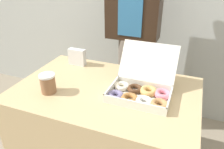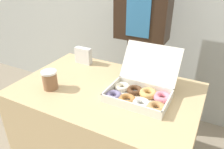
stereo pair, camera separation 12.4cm
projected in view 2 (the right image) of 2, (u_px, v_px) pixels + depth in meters
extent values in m
cube|color=tan|center=(107.00, 135.00, 1.48)|extent=(1.09, 0.70, 0.74)
cube|color=white|center=(138.00, 99.00, 1.20)|extent=(0.34, 0.23, 0.01)
cube|color=white|center=(111.00, 88.00, 1.26)|extent=(0.01, 0.23, 0.04)
cube|color=white|center=(168.00, 103.00, 1.12)|extent=(0.01, 0.23, 0.04)
cube|color=white|center=(130.00, 106.00, 1.10)|extent=(0.34, 0.01, 0.04)
cube|color=white|center=(145.00, 86.00, 1.28)|extent=(0.34, 0.01, 0.04)
cube|color=white|center=(150.00, 63.00, 1.28)|extent=(0.34, 0.13, 0.20)
torus|color=slate|center=(114.00, 95.00, 1.20)|extent=(0.11, 0.11, 0.03)
torus|color=silver|center=(122.00, 87.00, 1.29)|extent=(0.12, 0.12, 0.03)
torus|color=#A87038|center=(127.00, 99.00, 1.17)|extent=(0.13, 0.13, 0.03)
torus|color=#4C2D19|center=(135.00, 90.00, 1.26)|extent=(0.11, 0.11, 0.03)
torus|color=white|center=(141.00, 103.00, 1.14)|extent=(0.11, 0.11, 0.03)
torus|color=tan|center=(148.00, 93.00, 1.22)|extent=(0.12, 0.12, 0.03)
torus|color=#B27F4C|center=(156.00, 108.00, 1.10)|extent=(0.10, 0.10, 0.03)
torus|color=pink|center=(162.00, 97.00, 1.19)|extent=(0.13, 0.13, 0.03)
cylinder|color=#8C6042|center=(50.00, 81.00, 1.29)|extent=(0.09, 0.09, 0.10)
cylinder|color=white|center=(49.00, 72.00, 1.26)|extent=(0.09, 0.09, 0.01)
cube|color=silver|center=(83.00, 56.00, 1.61)|extent=(0.12, 0.05, 0.12)
cylinder|color=#665B51|center=(138.00, 85.00, 1.95)|extent=(0.23, 0.23, 0.86)
cube|color=black|center=(143.00, 4.00, 1.62)|extent=(0.41, 0.18, 0.54)
cube|color=teal|center=(138.00, 14.00, 1.57)|extent=(0.18, 0.01, 0.35)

